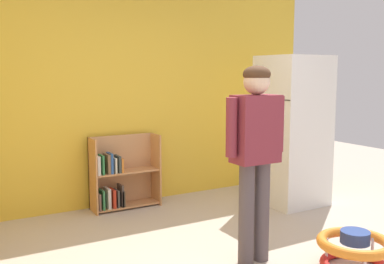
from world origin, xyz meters
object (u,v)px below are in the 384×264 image
bookshelf (120,177)px  baby_walker (354,250)px  refrigerator (292,131)px  standing_person (255,145)px

bookshelf → baby_walker: bookshelf is taller
baby_walker → refrigerator: bearing=63.3°
standing_person → baby_walker: size_ratio=2.72×
bookshelf → baby_walker: 2.74m
standing_person → bookshelf: bearing=101.8°
bookshelf → baby_walker: (1.03, -2.53, -0.21)m
refrigerator → baby_walker: bearing=-116.7°
refrigerator → standing_person: bearing=-141.8°
bookshelf → standing_person: (0.42, -2.00, 0.63)m
bookshelf → standing_person: 2.14m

